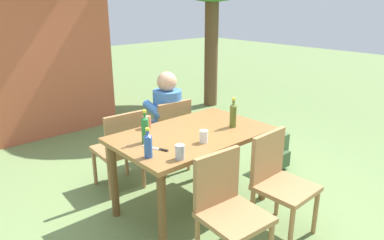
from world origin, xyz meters
TOP-DOWN VIEW (x-y plane):
  - ground_plane at (0.00, 0.00)m, footprint 24.00×24.00m
  - dining_table at (0.00, 0.00)m, footprint 1.41×0.88m
  - chair_far_right at (0.31, 0.74)m, footprint 0.47×0.47m
  - chair_far_left at (-0.32, 0.74)m, footprint 0.47×0.47m
  - chair_near_left at (-0.31, -0.74)m, footprint 0.47×0.47m
  - chair_near_right at (0.32, -0.74)m, footprint 0.45×0.45m
  - person_in_white_shirt at (0.32, 0.85)m, footprint 0.47×0.61m
  - bottle_blue at (-0.60, -0.18)m, footprint 0.06×0.06m
  - bottle_olive at (0.39, -0.14)m, footprint 0.06×0.06m
  - bottle_green at (-0.45, 0.08)m, footprint 0.06×0.06m
  - cup_white at (-0.08, -0.24)m, footprint 0.07×0.07m
  - cup_terracotta at (-0.24, 0.37)m, footprint 0.08×0.08m
  - cup_steel at (-0.45, -0.36)m, footprint 0.07×0.07m
  - table_knife at (-0.46, -0.10)m, footprint 0.11×0.23m
  - backpack_by_near_side at (1.31, -0.02)m, footprint 0.28×0.24m
  - brick_kiosk at (-0.18, 3.68)m, footprint 2.16×2.14m

SIDE VIEW (x-z plane):
  - ground_plane at x=0.00m, z-range 0.00..0.00m
  - backpack_by_near_side at x=1.31m, z-range -0.01..0.41m
  - chair_far_right at x=0.31m, z-range 0.05..0.92m
  - chair_far_left at x=-0.32m, z-range 0.05..0.92m
  - chair_near_left at x=-0.31m, z-range 0.05..0.92m
  - chair_near_right at x=0.32m, z-range 0.05..0.92m
  - person_in_white_shirt at x=0.32m, z-range 0.07..1.25m
  - dining_table at x=0.00m, z-range 0.28..1.05m
  - table_knife at x=-0.46m, z-range 0.77..0.78m
  - cup_white at x=-0.08m, z-range 0.77..0.88m
  - cup_steel at x=-0.45m, z-range 0.77..0.89m
  - cup_terracotta at x=-0.24m, z-range 0.77..0.89m
  - bottle_blue at x=-0.60m, z-range 0.76..0.99m
  - bottle_olive at x=0.39m, z-range 0.75..1.04m
  - bottle_green at x=-0.45m, z-range 0.75..1.04m
  - brick_kiosk at x=-0.18m, z-range 0.07..3.00m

